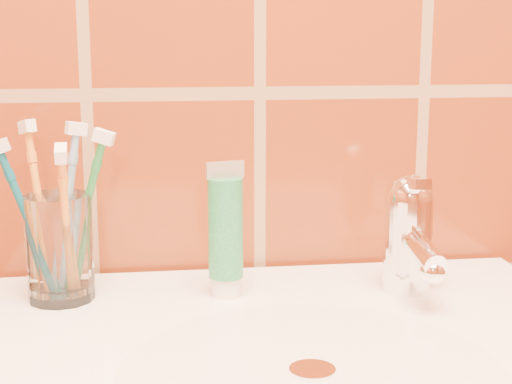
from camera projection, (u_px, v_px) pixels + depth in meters
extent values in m
cylinder|color=silver|center=(312.00, 373.00, 0.60)|extent=(0.30, 0.30, 0.00)
cylinder|color=white|center=(312.00, 371.00, 0.60)|extent=(0.04, 0.04, 0.00)
cylinder|color=white|center=(59.00, 248.00, 0.76)|extent=(0.08, 0.08, 0.10)
cylinder|color=white|center=(226.00, 286.00, 0.78)|extent=(0.03, 0.03, 0.02)
cylinder|color=#1C7842|center=(226.00, 228.00, 0.76)|extent=(0.03, 0.03, 0.10)
cube|color=beige|center=(225.00, 170.00, 0.75)|extent=(0.04, 0.00, 0.02)
cylinder|color=white|center=(408.00, 245.00, 0.79)|extent=(0.05, 0.05, 0.09)
sphere|color=white|center=(409.00, 198.00, 0.78)|extent=(0.05, 0.05, 0.05)
cylinder|color=white|center=(421.00, 248.00, 0.75)|extent=(0.02, 0.09, 0.03)
cube|color=white|center=(414.00, 183.00, 0.76)|extent=(0.02, 0.06, 0.01)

